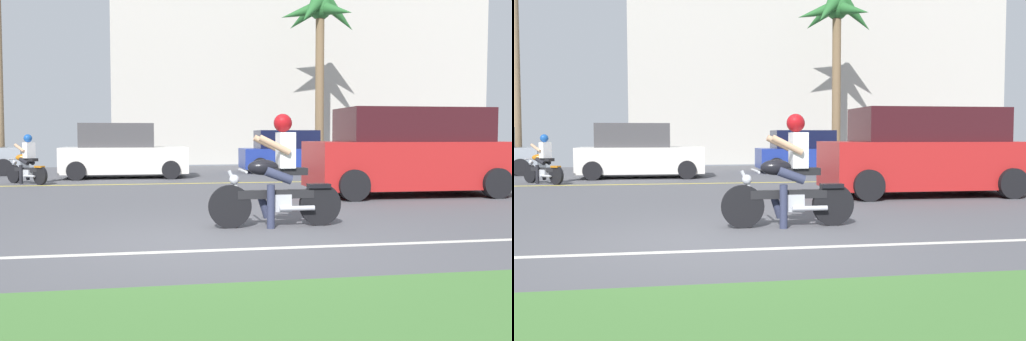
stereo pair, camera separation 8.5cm
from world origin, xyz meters
TOP-DOWN VIEW (x-y plane):
  - ground at (0.00, 3.00)m, footprint 56.00×30.00m
  - lane_line_near at (0.00, -0.49)m, footprint 50.40×0.12m
  - lane_line_far at (0.00, 8.85)m, footprint 50.40×0.12m
  - motorcyclist at (0.99, 1.07)m, footprint 1.95×0.64m
  - suv_nearby at (4.82, 4.89)m, footprint 4.55×2.20m
  - parked_car_1 at (-1.63, 11.42)m, footprint 3.83×1.95m
  - parked_car_2 at (4.17, 13.19)m, footprint 3.68×2.10m
  - parked_car_3 at (9.82, 12.47)m, footprint 4.06×2.22m
  - palm_tree_0 at (6.06, 16.02)m, footprint 3.51×3.46m
  - motorcyclist_distant at (-4.09, 9.49)m, footprint 1.25×1.14m
  - building_far at (6.54, 21.00)m, footprint 17.95×4.00m

SIDE VIEW (x-z plane):
  - ground at x=0.00m, z-range -0.04..0.00m
  - lane_line_near at x=0.00m, z-range 0.00..0.01m
  - lane_line_far at x=0.00m, z-range 0.00..0.01m
  - motorcyclist_distant at x=-4.09m, z-range -0.10..1.25m
  - motorcyclist at x=0.99m, z-range -0.13..1.50m
  - parked_car_2 at x=4.17m, z-range -0.05..1.45m
  - parked_car_3 at x=9.82m, z-range -0.06..1.62m
  - parked_car_1 at x=-1.63m, z-range -0.06..1.63m
  - suv_nearby at x=4.82m, z-range -0.03..1.89m
  - building_far at x=6.54m, z-range 0.00..8.03m
  - palm_tree_0 at x=6.06m, z-range 2.34..9.48m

